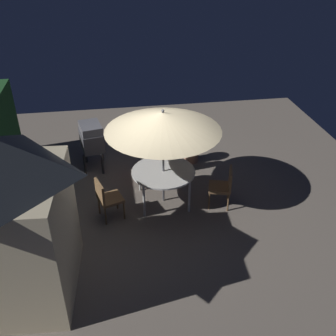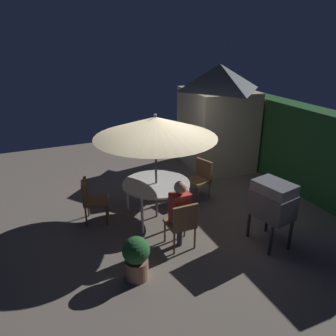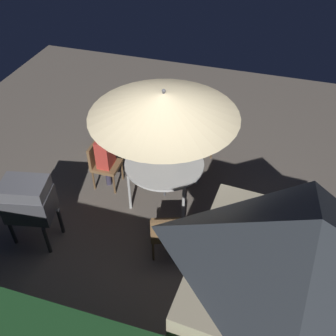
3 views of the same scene
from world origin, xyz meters
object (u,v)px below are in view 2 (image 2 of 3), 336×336
at_px(patio_table, 156,185).
at_px(patio_umbrella, 155,127).
at_px(garden_shed, 217,116).
at_px(chair_near_shed, 182,222).
at_px(chair_far_side, 200,177).
at_px(bbq_grill, 273,201).
at_px(person_in_red, 180,206).
at_px(chair_toward_hedge, 92,198).
at_px(potted_plant_by_shed, 136,257).

bearing_deg(patio_table, patio_umbrella, 95.71).
relative_size(garden_shed, chair_near_shed, 3.13).
height_order(patio_table, chair_far_side, chair_far_side).
relative_size(patio_table, bbq_grill, 1.13).
bearing_deg(chair_near_shed, person_in_red, -179.32).
distance_m(bbq_grill, chair_toward_hedge, 3.43).
bearing_deg(chair_far_side, patio_table, -71.45).
relative_size(bbq_grill, chair_far_side, 1.33).
relative_size(patio_table, chair_toward_hedge, 1.51).
bearing_deg(chair_toward_hedge, chair_far_side, 91.27).
xyz_separation_m(bbq_grill, chair_toward_hedge, (-2.02, -2.76, -0.33)).
bearing_deg(patio_table, person_in_red, 0.68).
bearing_deg(chair_near_shed, garden_shed, 141.21).
xyz_separation_m(chair_toward_hedge, person_in_red, (1.45, 1.25, 0.26)).
xyz_separation_m(chair_far_side, potted_plant_by_shed, (2.02, -2.19, -0.14)).
xyz_separation_m(chair_toward_hedge, potted_plant_by_shed, (1.96, 0.28, -0.14)).
distance_m(bbq_grill, person_in_red, 1.61).
relative_size(potted_plant_by_shed, person_in_red, 0.57).
height_order(garden_shed, chair_far_side, garden_shed).
xyz_separation_m(potted_plant_by_shed, person_in_red, (-0.52, 0.98, 0.40)).
xyz_separation_m(patio_table, potted_plant_by_shed, (1.61, -0.96, -0.33)).
distance_m(bbq_grill, chair_far_side, 2.12).
distance_m(patio_umbrella, chair_far_side, 1.91).
bearing_deg(patio_umbrella, garden_shed, 128.25).
distance_m(patio_table, potted_plant_by_shed, 1.90).
xyz_separation_m(garden_shed, potted_plant_by_shed, (3.67, -3.58, -1.05)).
bearing_deg(person_in_red, chair_far_side, 140.98).
xyz_separation_m(bbq_grill, chair_near_shed, (-0.48, -1.50, -0.33)).
distance_m(patio_umbrella, chair_near_shed, 1.82).
xyz_separation_m(patio_table, chair_far_side, (-0.41, 1.23, -0.20)).
xyz_separation_m(patio_umbrella, potted_plant_by_shed, (1.61, -0.96, -1.53)).
distance_m(chair_toward_hedge, potted_plant_by_shed, 1.99).
bearing_deg(bbq_grill, patio_table, -137.57).
relative_size(chair_far_side, chair_toward_hedge, 1.00).
relative_size(patio_umbrella, chair_toward_hedge, 2.62).
height_order(patio_table, patio_umbrella, patio_umbrella).
distance_m(garden_shed, potted_plant_by_shed, 5.23).
xyz_separation_m(patio_table, bbq_grill, (1.66, 1.52, 0.13)).
bearing_deg(chair_far_side, potted_plant_by_shed, -47.38).
bearing_deg(bbq_grill, person_in_red, -110.77).
bearing_deg(bbq_grill, patio_umbrella, -137.57).
relative_size(patio_table, patio_umbrella, 0.58).
distance_m(bbq_grill, potted_plant_by_shed, 2.52).
relative_size(patio_table, chair_far_side, 1.51).
height_order(garden_shed, chair_toward_hedge, garden_shed).
bearing_deg(potted_plant_by_shed, chair_far_side, 132.62).
bearing_deg(garden_shed, chair_toward_hedge, -66.16).
relative_size(chair_toward_hedge, potted_plant_by_shed, 1.24).
distance_m(bbq_grill, chair_near_shed, 1.61).
bearing_deg(chair_near_shed, patio_umbrella, -179.32).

